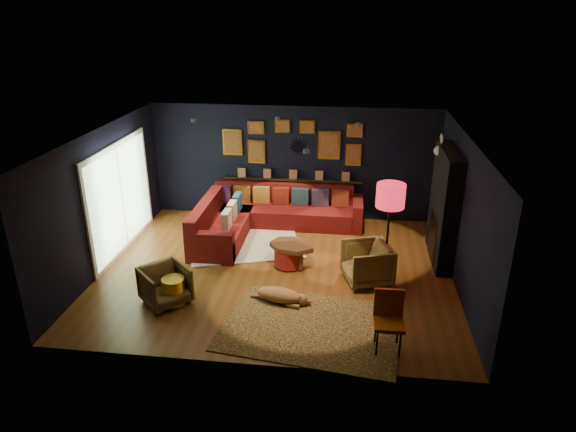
# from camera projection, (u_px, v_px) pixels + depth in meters

# --- Properties ---
(floor) EXTENTS (6.50, 6.50, 0.00)m
(floor) POSITION_uv_depth(u_px,v_px,m) (277.00, 270.00, 9.70)
(floor) COLOR brown
(floor) RESTS_ON ground
(room_walls) EXTENTS (6.50, 6.50, 6.50)m
(room_walls) POSITION_uv_depth(u_px,v_px,m) (276.00, 191.00, 9.09)
(room_walls) COLOR black
(room_walls) RESTS_ON ground
(sectional) EXTENTS (3.41, 2.69, 0.86)m
(sectional) POSITION_uv_depth(u_px,v_px,m) (261.00, 217.00, 11.31)
(sectional) COLOR maroon
(sectional) RESTS_ON ground
(ledge) EXTENTS (3.20, 0.12, 0.04)m
(ledge) POSITION_uv_depth(u_px,v_px,m) (293.00, 180.00, 11.81)
(ledge) COLOR black
(ledge) RESTS_ON room_walls
(gallery_wall) EXTENTS (3.15, 0.04, 1.02)m
(gallery_wall) POSITION_uv_depth(u_px,v_px,m) (293.00, 142.00, 11.50)
(gallery_wall) COLOR gold
(gallery_wall) RESTS_ON room_walls
(sunburst_mirror) EXTENTS (0.47, 0.16, 0.47)m
(sunburst_mirror) POSITION_uv_depth(u_px,v_px,m) (298.00, 146.00, 11.54)
(sunburst_mirror) COLOR silver
(sunburst_mirror) RESTS_ON room_walls
(fireplace) EXTENTS (0.31, 1.60, 2.20)m
(fireplace) POSITION_uv_depth(u_px,v_px,m) (443.00, 210.00, 9.78)
(fireplace) COLOR black
(fireplace) RESTS_ON ground
(deer_head) EXTENTS (0.50, 0.28, 0.45)m
(deer_head) POSITION_uv_depth(u_px,v_px,m) (448.00, 151.00, 9.84)
(deer_head) COLOR white
(deer_head) RESTS_ON fireplace
(sliding_door) EXTENTS (0.06, 2.80, 2.20)m
(sliding_door) POSITION_uv_depth(u_px,v_px,m) (121.00, 198.00, 10.20)
(sliding_door) COLOR white
(sliding_door) RESTS_ON ground
(ceiling_spots) EXTENTS (3.30, 2.50, 0.06)m
(ceiling_spots) POSITION_uv_depth(u_px,v_px,m) (282.00, 127.00, 9.46)
(ceiling_spots) COLOR black
(ceiling_spots) RESTS_ON room_walls
(shag_rug) EXTENTS (2.63, 2.23, 0.03)m
(shag_rug) POSITION_uv_depth(u_px,v_px,m) (246.00, 245.00, 10.69)
(shag_rug) COLOR white
(shag_rug) RESTS_ON ground
(leopard_rug) EXTENTS (2.96, 2.29, 0.02)m
(leopard_rug) POSITION_uv_depth(u_px,v_px,m) (311.00, 327.00, 7.99)
(leopard_rug) COLOR #B28541
(leopard_rug) RESTS_ON ground
(coffee_table) EXTENTS (1.02, 0.84, 0.45)m
(coffee_table) POSITION_uv_depth(u_px,v_px,m) (292.00, 248.00, 9.71)
(coffee_table) COLOR brown
(coffee_table) RESTS_ON shag_rug
(pouf) EXTENTS (0.55, 0.55, 0.36)m
(pouf) POSITION_uv_depth(u_px,v_px,m) (289.00, 256.00, 9.78)
(pouf) COLOR maroon
(pouf) RESTS_ON shag_rug
(armchair_left) EXTENTS (0.96, 0.96, 0.72)m
(armchair_left) POSITION_uv_depth(u_px,v_px,m) (165.00, 284.00, 8.53)
(armchair_left) COLOR #AE8B3E
(armchair_left) RESTS_ON ground
(armchair_right) EXTENTS (0.94, 0.97, 0.81)m
(armchair_right) POSITION_uv_depth(u_px,v_px,m) (367.00, 261.00, 9.17)
(armchair_right) COLOR #AE8B3E
(armchair_right) RESTS_ON ground
(gold_stool) EXTENTS (0.38, 0.38, 0.48)m
(gold_stool) POSITION_uv_depth(u_px,v_px,m) (174.00, 291.00, 8.54)
(gold_stool) COLOR gold
(gold_stool) RESTS_ON ground
(orange_chair) EXTENTS (0.44, 0.44, 0.91)m
(orange_chair) POSITION_uv_depth(u_px,v_px,m) (389.00, 315.00, 7.34)
(orange_chair) COLOR black
(orange_chair) RESTS_ON ground
(floor_lamp) EXTENTS (0.50, 0.50, 1.83)m
(floor_lamp) POSITION_uv_depth(u_px,v_px,m) (390.00, 199.00, 8.84)
(floor_lamp) COLOR black
(floor_lamp) RESTS_ON ground
(dog) EXTENTS (1.15, 0.73, 0.34)m
(dog) POSITION_uv_depth(u_px,v_px,m) (279.00, 293.00, 8.61)
(dog) COLOR #9D6E3F
(dog) RESTS_ON leopard_rug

